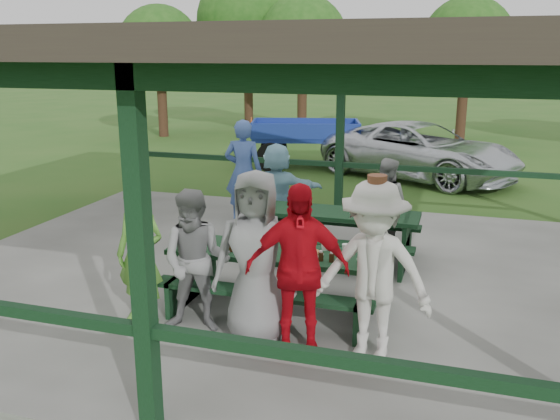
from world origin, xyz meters
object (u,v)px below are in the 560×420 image
(contestant_grey_left, at_px, (196,262))
(contestant_white_fedora, at_px, (373,272))
(farm_trailer, at_px, (306,142))
(contestant_red, at_px, (297,270))
(pickup_truck, at_px, (420,151))
(spectator_grey, at_px, (386,202))
(picnic_table_near, at_px, (275,272))
(contestant_green, at_px, (140,255))
(picnic_table_far, at_px, (333,229))
(spectator_lblue, at_px, (277,191))
(contestant_grey_mid, at_px, (256,258))
(spectator_blue, at_px, (243,172))

(contestant_grey_left, distance_m, contestant_white_fedora, 1.97)
(contestant_grey_left, height_order, farm_trailer, contestant_grey_left)
(contestant_red, relative_size, pickup_truck, 0.35)
(contestant_grey_left, height_order, spectator_grey, contestant_grey_left)
(picnic_table_near, height_order, spectator_grey, spectator_grey)
(contestant_green, height_order, pickup_truck, contestant_green)
(pickup_truck, relative_size, farm_trailer, 1.27)
(picnic_table_far, distance_m, spectator_lblue, 1.40)
(contestant_white_fedora, bearing_deg, contestant_grey_mid, -172.34)
(picnic_table_near, xyz_separation_m, pickup_truck, (1.02, 8.99, 0.14))
(contestant_green, bearing_deg, farm_trailer, 95.48)
(spectator_lblue, bearing_deg, picnic_table_near, 97.07)
(picnic_table_near, xyz_separation_m, picnic_table_far, (0.27, 2.00, -0.00))
(pickup_truck, bearing_deg, contestant_grey_left, -162.78)
(picnic_table_far, bearing_deg, farm_trailer, 107.86)
(picnic_table_near, distance_m, picnic_table_far, 2.02)
(spectator_blue, bearing_deg, picnic_table_near, 109.19)
(contestant_white_fedora, bearing_deg, pickup_truck, 100.29)
(contestant_grey_mid, xyz_separation_m, spectator_blue, (-1.77, 4.31, 0.00))
(picnic_table_far, height_order, farm_trailer, farm_trailer)
(spectator_grey, bearing_deg, pickup_truck, -72.29)
(spectator_grey, bearing_deg, contestant_grey_left, 84.77)
(farm_trailer, bearing_deg, contestant_grey_left, -96.34)
(contestant_grey_left, bearing_deg, spectator_blue, 92.59)
(spectator_grey, bearing_deg, contestant_green, 75.78)
(contestant_grey_mid, height_order, spectator_blue, spectator_blue)
(contestant_green, relative_size, farm_trailer, 0.40)
(spectator_grey, relative_size, pickup_truck, 0.28)
(contestant_grey_mid, distance_m, contestant_white_fedora, 1.25)
(spectator_lblue, xyz_separation_m, pickup_truck, (1.87, 6.23, -0.20))
(contestant_green, relative_size, spectator_grey, 1.11)
(spectator_lblue, bearing_deg, contestant_red, 100.44)
(picnic_table_far, distance_m, spectator_grey, 1.13)
(contestant_red, bearing_deg, contestant_grey_left, 155.15)
(contestant_red, distance_m, spectator_lblue, 3.97)
(contestant_green, bearing_deg, picnic_table_near, 30.11)
(picnic_table_near, distance_m, contestant_green, 1.62)
(picnic_table_near, height_order, picnic_table_far, same)
(contestant_white_fedora, height_order, spectator_grey, contestant_white_fedora)
(spectator_lblue, bearing_deg, contestant_white_fedora, 110.55)
(contestant_white_fedora, xyz_separation_m, farm_trailer, (-3.49, 10.51, -0.34))
(contestant_white_fedora, xyz_separation_m, pickup_truck, (-0.29, 9.87, -0.33))
(picnic_table_near, xyz_separation_m, spectator_lblue, (-0.86, 2.76, 0.34))
(spectator_grey, bearing_deg, contestant_white_fedora, 113.83)
(contestant_green, relative_size, pickup_truck, 0.31)
(contestant_grey_left, xyz_separation_m, spectator_lblue, (-0.19, 3.57, -0.00))
(pickup_truck, bearing_deg, spectator_blue, -179.35)
(farm_trailer, bearing_deg, spectator_blue, -100.27)
(pickup_truck, bearing_deg, picnic_table_near, -159.50)
(contestant_green, xyz_separation_m, spectator_blue, (-0.33, 4.23, 0.15))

